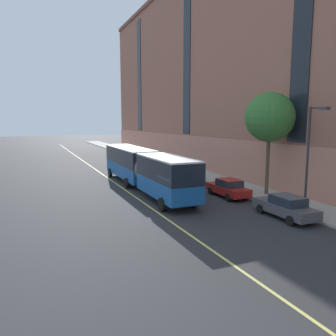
% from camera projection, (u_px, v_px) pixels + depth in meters
% --- Properties ---
extents(ground_plane, '(260.00, 260.00, 0.00)m').
position_uv_depth(ground_plane, '(177.00, 210.00, 23.81)').
color(ground_plane, '#303033').
extents(sidewalk, '(4.12, 160.00, 0.15)m').
position_uv_depth(sidewalk, '(252.00, 191.00, 30.05)').
color(sidewalk, '#ADA89E').
rests_on(sidewalk, ground).
extents(city_bus, '(2.88, 19.15, 3.66)m').
position_uv_depth(city_bus, '(143.00, 167.00, 30.85)').
color(city_bus, '#19569E').
rests_on(city_bus, ground).
extents(parked_car_navy_0, '(2.02, 4.40, 1.56)m').
position_uv_depth(parked_car_navy_0, '(158.00, 165.00, 42.48)').
color(parked_car_navy_0, navy).
rests_on(parked_car_navy_0, ground).
extents(parked_car_darkgray_2, '(2.00, 4.77, 1.56)m').
position_uv_depth(parked_car_darkgray_2, '(286.00, 207.00, 21.70)').
color(parked_car_darkgray_2, '#4C4C51').
rests_on(parked_car_darkgray_2, ground).
extents(parked_car_white_3, '(2.02, 4.40, 1.56)m').
position_uv_depth(parked_car_white_3, '(127.00, 155.00, 54.74)').
color(parked_car_white_3, silver).
rests_on(parked_car_white_3, ground).
extents(parked_car_green_5, '(2.11, 4.42, 1.56)m').
position_uv_depth(parked_car_green_5, '(188.00, 175.00, 34.68)').
color(parked_car_green_5, '#23603D').
rests_on(parked_car_green_5, ground).
extents(parked_car_silver_6, '(2.03, 4.79, 1.56)m').
position_uv_depth(parked_car_silver_6, '(140.00, 159.00, 48.75)').
color(parked_car_silver_6, '#B7B7BC').
rests_on(parked_car_silver_6, ground).
extents(parked_car_red_7, '(1.97, 4.50, 1.56)m').
position_uv_depth(parked_car_red_7, '(228.00, 188.00, 27.76)').
color(parked_car_red_7, '#B21E19').
rests_on(parked_car_red_7, ground).
extents(street_tree_mid_block, '(4.16, 4.16, 8.67)m').
position_uv_depth(street_tree_mid_block, '(270.00, 117.00, 27.46)').
color(street_tree_mid_block, brown).
rests_on(street_tree_mid_block, sidewalk).
extents(street_lamp, '(0.36, 1.48, 7.21)m').
position_uv_depth(street_lamp, '(311.00, 150.00, 21.72)').
color(street_lamp, '#2D2D30').
rests_on(street_lamp, sidewalk).
extents(lane_centerline, '(0.16, 140.00, 0.01)m').
position_uv_depth(lane_centerline, '(143.00, 203.00, 25.93)').
color(lane_centerline, '#E0D66B').
rests_on(lane_centerline, ground).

